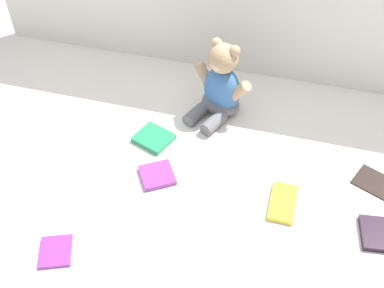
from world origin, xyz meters
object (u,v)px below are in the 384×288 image
book_case_6 (157,175)px  book_case_0 (154,138)px  book_case_2 (374,233)px  book_case_4 (374,181)px  book_case_1 (283,203)px  book_case_3 (56,251)px  teddy_bear (221,88)px

book_case_6 → book_case_0: bearing=169.8°
book_case_2 → book_case_4: 0.19m
book_case_1 → book_case_3: size_ratio=1.45×
book_case_0 → book_case_2: size_ratio=1.04×
book_case_0 → book_case_3: book_case_0 is taller
book_case_0 → book_case_1: bearing=91.5°
book_case_3 → book_case_6: size_ratio=0.96×
book_case_4 → book_case_2: bearing=24.2°
book_case_1 → book_case_3: book_case_1 is taller
book_case_2 → book_case_3: (-0.80, -0.27, -0.00)m
book_case_2 → book_case_3: book_case_2 is taller
teddy_bear → book_case_0: bearing=-107.9°
teddy_bear → book_case_6: teddy_bear is taller
book_case_0 → book_case_4: book_case_0 is taller
teddy_bear → book_case_0: (-0.17, -0.20, -0.09)m
book_case_0 → book_case_2: (0.69, -0.19, -0.00)m
book_case_0 → book_case_2: bearing=95.0°
teddy_bear → book_case_3: teddy_bear is taller
book_case_1 → book_case_2: bearing=-8.7°
book_case_2 → teddy_bear: bearing=135.3°
book_case_3 → book_case_4: bearing=8.4°
book_case_1 → book_case_0: bearing=161.2°
teddy_bear → book_case_2: size_ratio=2.51×
book_case_0 → book_case_4: size_ratio=1.03×
book_case_0 → book_case_3: bearing=6.7°
teddy_bear → book_case_0: 0.28m
book_case_4 → book_case_0: bearing=-65.3°
book_case_1 → book_case_4: 0.30m
book_case_4 → book_case_6: book_case_6 is taller
book_case_2 → book_case_6: bearing=168.5°
book_case_0 → book_case_2: book_case_0 is taller
teddy_bear → book_case_4: (0.52, -0.20, -0.10)m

